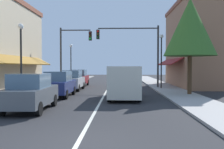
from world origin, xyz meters
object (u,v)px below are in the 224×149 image
Objects in this scene: parked_car_far_left at (79,78)px; traffic_signal_mast_arm at (137,45)px; street_lamp_right_mid at (161,53)px; traffic_signal_left_corner at (71,48)px; van_in_lane at (125,81)px; street_lamp_left_near at (21,49)px; street_lamp_left_far at (71,57)px; parked_car_third_left at (72,80)px; parked_car_nearest_left at (30,92)px; parked_car_second_left at (59,84)px; tree_right_near at (190,27)px.

parked_car_far_left is 7.26m from traffic_signal_mast_arm.
traffic_signal_left_corner is at bearing 168.43° from street_lamp_right_mid.
traffic_signal_mast_arm reaches higher than traffic_signal_left_corner.
traffic_signal_left_corner is (-0.54, -1.54, 3.06)m from parked_car_far_left.
street_lamp_right_mid reaches higher than van_in_lane.
street_lamp_left_near is 15.34m from street_lamp_left_far.
parked_car_third_left is at bearing -78.57° from street_lamp_left_far.
van_in_lane is (4.56, 4.72, 0.27)m from parked_car_nearest_left.
parked_car_second_left is 3.51m from street_lamp_left_near.
street_lamp_left_near is (-1.77, -11.29, 2.34)m from parked_car_far_left.
parked_car_third_left and parked_car_far_left have the same top height.
parked_car_third_left is at bearing -87.93° from parked_car_far_left.
van_in_lane is (4.56, -5.75, 0.27)m from parked_car_third_left.
parked_car_far_left is at bearing 138.15° from tree_right_near.
traffic_signal_mast_arm reaches higher than parked_car_third_left.
parked_car_far_left is 0.85× the size of street_lamp_left_far.
street_lamp_right_mid is (3.51, 7.02, 2.24)m from van_in_lane.
street_lamp_left_far is at bearing 111.87° from parked_car_far_left.
parked_car_second_left is 0.85× the size of street_lamp_left_far.
van_in_lane reaches higher than parked_car_second_left.
parked_car_far_left is at bearing 90.94° from parked_car_second_left.
street_lamp_left_near reaches higher than parked_car_nearest_left.
parked_car_nearest_left is 5.56m from parked_car_second_left.
van_in_lane is 6.87m from street_lamp_left_near.
street_lamp_right_mid is at bearing 37.50° from parked_car_second_left.
street_lamp_right_mid is at bearing -22.15° from traffic_signal_mast_arm.
tree_right_near reaches higher than parked_car_second_left.
parked_car_far_left is 0.79× the size of van_in_lane.
traffic_signal_left_corner is at bearing 91.82° from parked_car_nearest_left.
parked_car_third_left is 0.81× the size of street_lamp_right_mid.
parked_car_far_left is 3.47m from traffic_signal_left_corner.
parked_car_second_left is 0.68× the size of traffic_signal_left_corner.
parked_car_far_left is 0.86× the size of street_lamp_left_near.
parked_car_far_left is 0.59× the size of tree_right_near.
street_lamp_right_mid is at bearing 54.43° from parked_car_nearest_left.
street_lamp_left_far is at bearing 143.05° from street_lamp_right_mid.
traffic_signal_mast_arm is 1.01× the size of traffic_signal_left_corner.
tree_right_near is at bearing -48.55° from street_lamp_left_far.
parked_car_second_left is at bearing -88.86° from parked_car_far_left.
tree_right_near is (4.73, 1.90, 3.78)m from van_in_lane.
parked_car_second_left is at bearing 171.05° from van_in_lane.
parked_car_second_left is at bearing -173.51° from tree_right_near.
parked_car_third_left is 9.14m from street_lamp_left_far.
traffic_signal_mast_arm is at bearing 82.21° from van_in_lane.
street_lamp_right_mid is (9.99, 7.95, 0.17)m from street_lamp_left_near.
traffic_signal_mast_arm reaches higher than street_lamp_left_far.
street_lamp_left_far is 16.77m from tree_right_near.
street_lamp_right_mid is (8.75, -1.79, -0.55)m from traffic_signal_left_corner.
traffic_signal_left_corner is 8.95m from street_lamp_right_mid.
parked_car_nearest_left is 0.69× the size of traffic_signal_left_corner.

